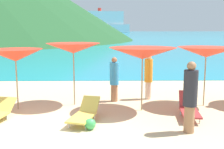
% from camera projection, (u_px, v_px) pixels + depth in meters
% --- Properties ---
extents(ground_plane, '(50.00, 100.00, 0.30)m').
position_uv_depth(ground_plane, '(73.00, 76.00, 17.35)').
color(ground_plane, beige).
extents(ocean_water, '(650.00, 440.00, 0.02)m').
position_uv_depth(ocean_water, '(104.00, 33.00, 232.04)').
color(ocean_water, teal).
rests_on(ocean_water, ground_plane).
extents(umbrella_3, '(1.98, 1.98, 2.07)m').
position_uv_depth(umbrella_3, '(15.00, 55.00, 9.31)').
color(umbrella_3, '#9E7F59').
rests_on(umbrella_3, ground_plane).
extents(umbrella_4, '(2.12, 2.12, 2.24)m').
position_uv_depth(umbrella_4, '(73.00, 48.00, 9.88)').
color(umbrella_4, '#9E7F59').
rests_on(umbrella_4, ground_plane).
extents(umbrella_5, '(2.28, 2.28, 2.13)m').
position_uv_depth(umbrella_5, '(142.00, 53.00, 9.20)').
color(umbrella_5, '#9E7F59').
rests_on(umbrella_5, ground_plane).
extents(umbrella_6, '(2.01, 2.01, 2.10)m').
position_uv_depth(umbrella_6, '(206.00, 52.00, 9.78)').
color(umbrella_6, '#9E7F59').
rests_on(umbrella_6, ground_plane).
extents(lounge_chair_1, '(0.95, 1.61, 0.64)m').
position_uv_depth(lounge_chair_1, '(84.00, 113.00, 8.22)').
color(lounge_chair_1, '#D8BF4C').
rests_on(lounge_chair_1, ground_plane).
extents(lounge_chair_3, '(0.69, 1.49, 0.73)m').
position_uv_depth(lounge_chair_3, '(189.00, 108.00, 8.68)').
color(lounge_chair_3, '#A53333').
rests_on(lounge_chair_3, ground_plane).
extents(beachgoer_0, '(0.32, 0.32, 1.80)m').
position_uv_depth(beachgoer_0, '(148.00, 75.00, 10.89)').
color(beachgoer_0, beige).
rests_on(beachgoer_0, ground_plane).
extents(beachgoer_1, '(0.35, 0.35, 1.69)m').
position_uv_depth(beachgoer_1, '(114.00, 78.00, 10.56)').
color(beachgoer_1, '#A3704C').
rests_on(beachgoer_1, ground_plane).
extents(beachgoer_3, '(0.37, 0.37, 1.90)m').
position_uv_depth(beachgoer_3, '(190.00, 96.00, 7.29)').
color(beachgoer_3, '#A3704C').
rests_on(beachgoer_3, ground_plane).
extents(beach_ball, '(0.31, 0.31, 0.31)m').
position_uv_depth(beach_ball, '(90.00, 124.00, 7.63)').
color(beach_ball, '#3FB259').
rests_on(beach_ball, ground_plane).
extents(cruise_ship, '(45.41, 15.54, 22.67)m').
position_uv_depth(cruise_ship, '(105.00, 23.00, 263.52)').
color(cruise_ship, white).
rests_on(cruise_ship, ocean_water).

